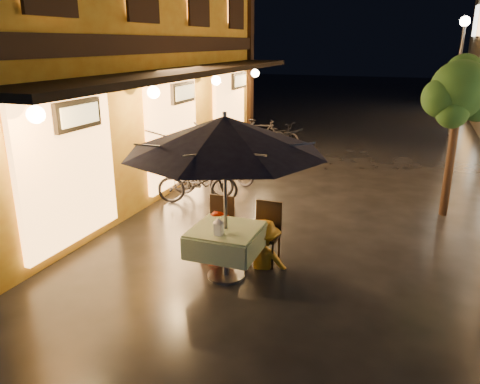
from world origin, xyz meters
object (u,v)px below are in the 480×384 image
at_px(cafe_table, 226,240).
at_px(patio_umbrella, 225,135).
at_px(person_orange, 217,213).
at_px(person_yellow, 264,222).
at_px(table_lantern, 219,226).
at_px(bicycle_0, 198,182).

height_order(cafe_table, patio_umbrella, patio_umbrella).
relative_size(person_orange, person_yellow, 1.07).
distance_m(table_lantern, person_yellow, 0.92).
xyz_separation_m(person_yellow, bicycle_0, (-2.25, 2.39, -0.28)).
xyz_separation_m(table_lantern, bicycle_0, (-1.84, 3.20, -0.46)).
distance_m(person_yellow, bicycle_0, 3.29).
distance_m(cafe_table, table_lantern, 0.42).
distance_m(patio_umbrella, person_yellow, 1.57).
height_order(patio_umbrella, person_yellow, patio_umbrella).
distance_m(person_orange, person_yellow, 0.77).
xyz_separation_m(cafe_table, table_lantern, (-0.00, -0.26, 0.33)).
relative_size(patio_umbrella, bicycle_0, 1.64).
bearing_deg(bicycle_0, person_yellow, -157.02).
height_order(person_yellow, bicycle_0, person_yellow).
relative_size(cafe_table, person_orange, 0.63).
relative_size(patio_umbrella, person_yellow, 1.93).
bearing_deg(person_yellow, patio_umbrella, 43.92).
bearing_deg(bicycle_0, table_lantern, -170.29).
height_order(table_lantern, bicycle_0, table_lantern).
height_order(table_lantern, person_yellow, person_yellow).
bearing_deg(table_lantern, cafe_table, 90.00).
bearing_deg(person_orange, table_lantern, 125.16).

